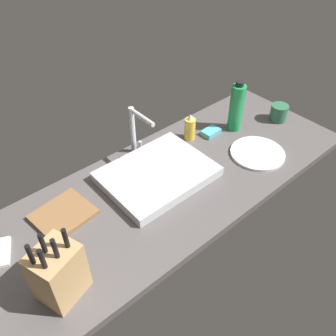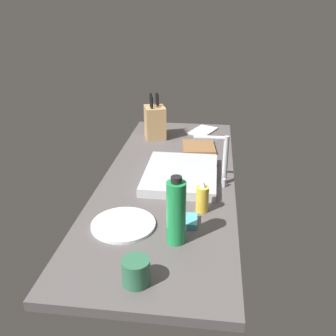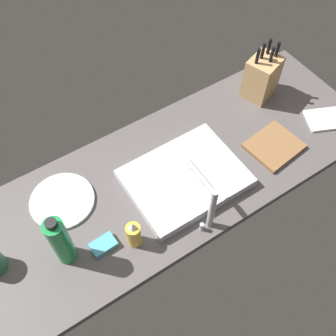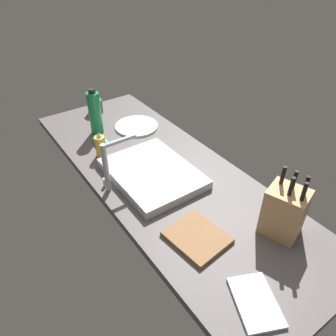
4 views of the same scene
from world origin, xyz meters
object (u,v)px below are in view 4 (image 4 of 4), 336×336
at_px(water_bottle, 95,113).
at_px(dinner_plate, 137,126).
at_px(coffee_mug, 95,106).
at_px(dish_sponge, 100,142).
at_px(dish_towel, 256,302).
at_px(knife_block, 284,212).
at_px(faucet, 110,161).
at_px(cutting_board, 197,237).
at_px(sink_basin, 153,174).
at_px(soap_bottle, 100,146).

height_order(water_bottle, dinner_plate, water_bottle).
distance_m(coffee_mug, dish_sponge, 0.38).
height_order(water_bottle, dish_towel, water_bottle).
bearing_deg(knife_block, dish_sponge, -1.73).
xyz_separation_m(dinner_plate, dish_sponge, (-0.05, 0.25, 0.01)).
xyz_separation_m(faucet, dish_towel, (-0.74, -0.10, -0.14)).
xyz_separation_m(knife_block, dish_towel, (-0.15, 0.29, -0.10)).
bearing_deg(dish_sponge, faucet, 162.67).
distance_m(cutting_board, water_bottle, 0.94).
bearing_deg(coffee_mug, water_bottle, 157.08).
relative_size(sink_basin, soap_bottle, 3.28).
relative_size(soap_bottle, coffee_mug, 1.56).
xyz_separation_m(faucet, water_bottle, (0.49, -0.15, -0.02)).
height_order(knife_block, water_bottle, knife_block).
height_order(faucet, dinner_plate, faucet).
distance_m(faucet, soap_bottle, 0.28).
bearing_deg(faucet, water_bottle, -17.58).
height_order(knife_block, cutting_board, knife_block).
bearing_deg(soap_bottle, water_bottle, -20.41).
height_order(knife_block, coffee_mug, knife_block).
distance_m(faucet, dish_sponge, 0.40).
distance_m(faucet, dish_towel, 0.76).
bearing_deg(water_bottle, faucet, 162.42).
distance_m(soap_bottle, coffee_mug, 0.49).
bearing_deg(faucet, coffee_mug, -19.33).
height_order(knife_block, dish_sponge, knife_block).
relative_size(faucet, water_bottle, 0.91).
distance_m(dinner_plate, coffee_mug, 0.33).
bearing_deg(soap_bottle, knife_block, -158.97).
bearing_deg(knife_block, water_bottle, -5.54).
relative_size(soap_bottle, water_bottle, 0.53).
relative_size(water_bottle, dinner_plate, 1.04).
relative_size(cutting_board, soap_bottle, 1.53).
relative_size(water_bottle, dish_towel, 1.37).
height_order(sink_basin, water_bottle, water_bottle).
relative_size(faucet, knife_block, 0.87).
relative_size(knife_block, dinner_plate, 1.10).
bearing_deg(dish_towel, dinner_plate, -12.67).
distance_m(soap_bottle, water_bottle, 0.25).
bearing_deg(coffee_mug, dinner_plate, -159.71).
xyz_separation_m(soap_bottle, dish_sponge, (0.10, -0.04, -0.05)).
relative_size(sink_basin, faucet, 1.90).
height_order(faucet, knife_block, knife_block).
bearing_deg(knife_block, sink_basin, 2.70).
height_order(cutting_board, coffee_mug, coffee_mug).
bearing_deg(sink_basin, faucet, 78.85).
bearing_deg(coffee_mug, knife_block, -173.60).
distance_m(cutting_board, soap_bottle, 0.71).
distance_m(knife_block, soap_bottle, 0.91).
bearing_deg(soap_bottle, sink_basin, -158.93).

